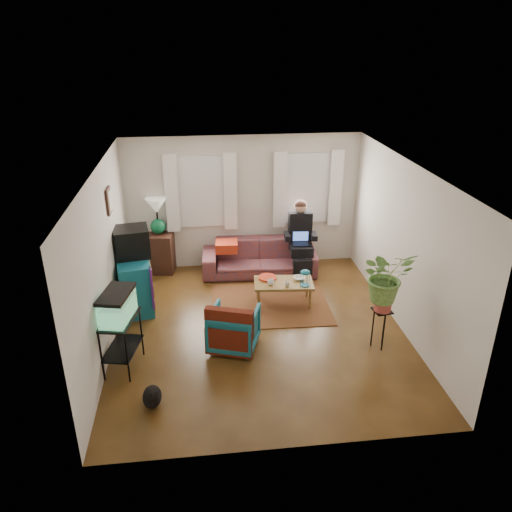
{
  "coord_description": "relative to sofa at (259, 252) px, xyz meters",
  "views": [
    {
      "loc": [
        -0.85,
        -6.7,
        4.32
      ],
      "look_at": [
        0.0,
        0.4,
        1.1
      ],
      "focal_mm": 35.0,
      "sensor_mm": 36.0,
      "label": 1
    }
  ],
  "objects": [
    {
      "name": "sofa",
      "position": [
        0.0,
        0.0,
        0.0
      ],
      "size": [
        2.24,
        1.0,
        0.86
      ],
      "primitive_type": "imported",
      "rotation": [
        0.0,
        0.0,
        -0.06
      ],
      "color": "brown",
      "rests_on": "floor"
    },
    {
      "name": "aquarium",
      "position": [
        -2.26,
        -2.79,
        0.57
      ],
      "size": [
        0.48,
        0.7,
        0.41
      ],
      "primitive_type": "cube",
      "rotation": [
        0.0,
        0.0,
        -0.21
      ],
      "color": "#7FD899",
      "rests_on": "aquarium_stand"
    },
    {
      "name": "wall_left",
      "position": [
        -2.51,
        -2.05,
        0.87
      ],
      "size": [
        0.01,
        5.0,
        2.6
      ],
      "primitive_type": "cube",
      "color": "silver",
      "rests_on": "floor"
    },
    {
      "name": "armchair",
      "position": [
        -0.69,
        -2.47,
        -0.08
      ],
      "size": [
        0.84,
        0.82,
        0.69
      ],
      "primitive_type": "imported",
      "rotation": [
        0.0,
        0.0,
        2.81
      ],
      "color": "#116068",
      "rests_on": "floor"
    },
    {
      "name": "bowl",
      "position": [
        0.54,
        -1.2,
        0.01
      ],
      "size": [
        0.21,
        0.21,
        0.05
      ],
      "primitive_type": "imported",
      "rotation": [
        0.0,
        0.0,
        -0.09
      ],
      "color": "white",
      "rests_on": "coffee_table"
    },
    {
      "name": "wall_front",
      "position": [
        -0.26,
        -4.55,
        0.87
      ],
      "size": [
        4.5,
        0.01,
        2.6
      ],
      "primitive_type": "cube",
      "color": "silver",
      "rests_on": "floor"
    },
    {
      "name": "plant_stand",
      "position": [
        1.45,
        -2.73,
        -0.11
      ],
      "size": [
        0.3,
        0.3,
        0.63
      ],
      "primitive_type": "cube",
      "rotation": [
        0.0,
        0.0,
        0.15
      ],
      "color": "black",
      "rests_on": "floor"
    },
    {
      "name": "side_table",
      "position": [
        -1.91,
        0.34,
        -0.04
      ],
      "size": [
        0.61,
        0.61,
        0.78
      ],
      "primitive_type": "cube",
      "rotation": [
        0.0,
        0.0,
        -0.16
      ],
      "color": "#3C2016",
      "rests_on": "floor"
    },
    {
      "name": "aquarium_stand",
      "position": [
        -2.26,
        -2.79,
        -0.03
      ],
      "size": [
        0.53,
        0.77,
        0.79
      ],
      "primitive_type": "cube",
      "rotation": [
        0.0,
        0.0,
        -0.21
      ],
      "color": "black",
      "rests_on": "floor"
    },
    {
      "name": "curtains_left",
      "position": [
        -1.06,
        0.35,
        1.12
      ],
      "size": [
        1.36,
        0.06,
        1.5
      ],
      "primitive_type": "cube",
      "color": "white",
      "rests_on": "wall_back"
    },
    {
      "name": "birdcage",
      "position": [
        0.59,
        -1.44,
        0.13
      ],
      "size": [
        0.18,
        0.18,
        0.29
      ],
      "primitive_type": null,
      "rotation": [
        0.0,
        0.0,
        -0.09
      ],
      "color": "#115B6B",
      "rests_on": "coffee_table"
    },
    {
      "name": "curtains_right",
      "position": [
        0.99,
        0.35,
        1.12
      ],
      "size": [
        1.36,
        0.06,
        1.5
      ],
      "primitive_type": "cube",
      "color": "white",
      "rests_on": "wall_back"
    },
    {
      "name": "potted_plant",
      "position": [
        1.45,
        -2.73,
        0.63
      ],
      "size": [
        0.8,
        0.72,
        0.8
      ],
      "primitive_type": "imported",
      "rotation": [
        0.0,
        0.0,
        0.15
      ],
      "color": "#599947",
      "rests_on": "plant_stand"
    },
    {
      "name": "area_rug",
      "position": [
        0.03,
        -1.27,
        -0.42
      ],
      "size": [
        2.05,
        1.67,
        0.01
      ],
      "primitive_type": "cube",
      "rotation": [
        0.0,
        0.0,
        -0.03
      ],
      "color": "brown",
      "rests_on": "floor"
    },
    {
      "name": "window_left",
      "position": [
        -1.06,
        0.43,
        1.12
      ],
      "size": [
        1.08,
        0.04,
        1.38
      ],
      "primitive_type": "cube",
      "color": "white",
      "rests_on": "wall_back"
    },
    {
      "name": "wall_back",
      "position": [
        -0.26,
        0.45,
        0.87
      ],
      "size": [
        4.5,
        0.01,
        2.6
      ],
      "primitive_type": "cube",
      "color": "silver",
      "rests_on": "floor"
    },
    {
      "name": "seated_person",
      "position": [
        0.79,
        -0.05,
        0.22
      ],
      "size": [
        0.59,
        0.71,
        1.3
      ],
      "primitive_type": null,
      "rotation": [
        0.0,
        0.0,
        -0.06
      ],
      "color": "black",
      "rests_on": "sofa"
    },
    {
      "name": "wall_right",
      "position": [
        1.99,
        -2.05,
        0.87
      ],
      "size": [
        0.01,
        5.0,
        2.6
      ],
      "primitive_type": "cube",
      "color": "silver",
      "rests_on": "floor"
    },
    {
      "name": "ceiling",
      "position": [
        -0.26,
        -2.05,
        2.17
      ],
      "size": [
        4.5,
        5.0,
        0.01
      ],
      "primitive_type": "cube",
      "color": "white",
      "rests_on": "wall_back"
    },
    {
      "name": "black_cat",
      "position": [
        -1.82,
        -3.64,
        -0.27
      ],
      "size": [
        0.34,
        0.42,
        0.31
      ],
      "primitive_type": "ellipsoid",
      "rotation": [
        0.0,
        0.0,
        0.32
      ],
      "color": "black",
      "rests_on": "floor"
    },
    {
      "name": "cup_b",
      "position": [
        0.29,
        -1.44,
        0.03
      ],
      "size": [
        0.1,
        0.1,
        0.09
      ],
      "primitive_type": "imported",
      "rotation": [
        0.0,
        0.0,
        -0.09
      ],
      "color": "beige",
      "rests_on": "coffee_table"
    },
    {
      "name": "crt_tv",
      "position": [
        -2.25,
        -0.96,
        0.73
      ],
      "size": [
        0.63,
        0.59,
        0.49
      ],
      "primitive_type": "cube",
      "rotation": [
        0.0,
        0.0,
        0.16
      ],
      "color": "black",
      "rests_on": "dresser"
    },
    {
      "name": "picture_frame",
      "position": [
        -2.48,
        -1.2,
        1.52
      ],
      "size": [
        0.04,
        0.32,
        0.4
      ],
      "primitive_type": "cube",
      "color": "#3D2616",
      "rests_on": "wall_left"
    },
    {
      "name": "table_lamp",
      "position": [
        -1.91,
        0.34,
        0.69
      ],
      "size": [
        0.46,
        0.46,
        0.72
      ],
      "primitive_type": null,
      "rotation": [
        0.0,
        0.0,
        -0.16
      ],
      "color": "white",
      "rests_on": "side_table"
    },
    {
      "name": "window_right",
      "position": [
        0.99,
        0.43,
        1.12
      ],
      "size": [
        1.08,
        0.04,
        1.38
      ],
      "primitive_type": "cube",
      "color": "white",
      "rests_on": "wall_back"
    },
    {
      "name": "dresser",
      "position": [
        -2.25,
        -1.07,
        0.03
      ],
      "size": [
        0.67,
        1.08,
        0.91
      ],
      "primitive_type": "cube",
      "rotation": [
        0.0,
        0.0,
        0.16
      ],
      "color": "#126D71",
      "rests_on": "floor"
    },
    {
      "name": "snack_tray",
      "position": [
        -0.0,
        -1.11,
        0.0
      ],
      "size": [
        0.34,
        0.34,
        0.04
      ],
      "primitive_type": "cylinder",
      "rotation": [
        0.0,
        0.0,
        -0.09
      ],
      "color": "#B21414",
      "rests_on": "coffee_table"
    },
    {
      "name": "cup_a",
      "position": [
        0.02,
        -1.34,
        0.03
      ],
      "size": [
        0.12,
        0.12,
        0.09
      ],
      "primitive_type": "imported",
      "rotation": [
        0.0,
        0.0,
        -0.09
      ],
      "color": "white",
      "rests_on": "coffee_table"
    },
    {
      "name": "floor",
      "position": [
        -0.26,
        -2.05,
        -0.43
      ],
      "size": [
        4.5,
        5.0,
        0.01
      ],
      "primitive_type": "cube",
      "color": "#4F2B14",
      "rests_on": "ground"
    },
    {
      "name": "serape_throw",
      "position": [
        -0.78,
        -2.73,
        0.06
      ],
      "size": [
        0.71,
        0.38,
        0.57
      ],
      "primitive_type": "cube",
      "rotation": [
        0.0,
        0.0,
        -0.33
      ],
      "color": "#9E0A0A",
      "rests_on": "armchair"
    },
    {
      "name": "coffee_table",
      "position": [
        0.26,
        -1.27,
        -0.22
      ],
      "size": [
        1.05,
        0.64,
        0.42
      ],
      "primitive_type": "cube",
      "rotation": [
        0.0,
        0.0,
        -0.09
      ],
      "color": "brown",
      "rests_on": "floor"
    }
  ]
}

